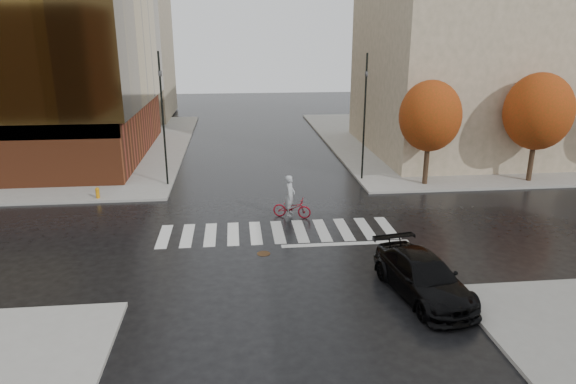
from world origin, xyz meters
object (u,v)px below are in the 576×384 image
(sedan, at_px, (423,277))
(traffic_light_nw, at_px, (162,109))
(fire_hydrant, at_px, (97,192))
(cyclist, at_px, (291,203))
(traffic_light_ne, at_px, (365,108))

(sedan, relative_size, traffic_light_nw, 0.64)
(traffic_light_nw, height_order, fire_hydrant, traffic_light_nw)
(fire_hydrant, bearing_deg, sedan, -40.98)
(cyclist, distance_m, fire_hydrant, 11.59)
(sedan, xyz_separation_m, fire_hydrant, (-14.80, 12.86, -0.25))
(sedan, bearing_deg, traffic_light_nw, 116.15)
(sedan, distance_m, cyclist, 9.69)
(sedan, bearing_deg, cyclist, 104.18)
(fire_hydrant, bearing_deg, cyclist, -20.19)
(traffic_light_nw, bearing_deg, sedan, 51.18)
(cyclist, bearing_deg, traffic_light_ne, -20.91)
(traffic_light_nw, height_order, traffic_light_ne, traffic_light_nw)
(traffic_light_nw, xyz_separation_m, traffic_light_ne, (12.60, 0.00, -0.11))
(sedan, relative_size, fire_hydrant, 8.10)
(sedan, height_order, traffic_light_ne, traffic_light_ne)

